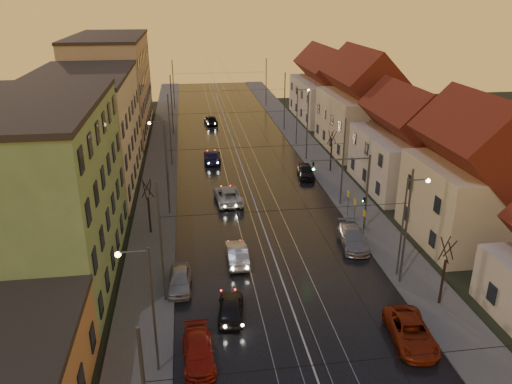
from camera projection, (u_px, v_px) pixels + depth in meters
name	position (u px, v px, depth m)	size (l,w,h in m)	color
ground	(318.00, 381.00, 27.78)	(160.00, 160.00, 0.00)	black
road	(239.00, 160.00, 64.56)	(16.00, 120.00, 0.04)	black
sidewalk_left	(161.00, 163.00, 63.24)	(4.00, 120.00, 0.15)	#4C4C4C
sidewalk_right	(315.00, 156.00, 65.83)	(4.00, 120.00, 0.15)	#4C4C4C
tram_rail_0	(222.00, 160.00, 64.26)	(0.06, 120.00, 0.03)	gray
tram_rail_1	(234.00, 160.00, 64.45)	(0.06, 120.00, 0.03)	gray
tram_rail_2	(245.00, 159.00, 64.64)	(0.06, 120.00, 0.03)	gray
tram_rail_3	(256.00, 159.00, 64.83)	(0.06, 120.00, 0.03)	gray
apartment_left_1	(37.00, 196.00, 35.97)	(10.00, 18.00, 13.00)	#6A8E5A
apartment_left_2	(86.00, 132.00, 54.55)	(10.00, 20.00, 12.00)	beige
apartment_left_3	(112.00, 85.00, 76.26)	(10.00, 24.00, 14.00)	tan
house_right_1	(473.00, 181.00, 41.76)	(8.67, 10.20, 10.80)	beige
house_right_2	(407.00, 147.00, 54.01)	(9.18, 12.24, 9.20)	beige
house_right_3	(361.00, 107.00, 67.38)	(9.18, 14.28, 11.50)	beige
house_right_4	(325.00, 89.00, 84.21)	(9.18, 16.32, 10.00)	beige
catenary_pole_l_1	(161.00, 244.00, 33.27)	(0.16, 0.16, 9.00)	#595B60
catenary_pole_r_1	(406.00, 229.00, 35.50)	(0.16, 0.16, 9.00)	#595B60
catenary_pole_l_2	(167.00, 171.00, 47.07)	(0.16, 0.16, 9.00)	#595B60
catenary_pole_r_2	(343.00, 163.00, 49.30)	(0.16, 0.16, 9.00)	#595B60
catenary_pole_l_3	(170.00, 131.00, 60.86)	(0.16, 0.16, 9.00)	#595B60
catenary_pole_r_3	(307.00, 126.00, 63.09)	(0.16, 0.16, 9.00)	#595B60
catenary_pole_l_4	(172.00, 105.00, 74.66)	(0.16, 0.16, 9.00)	#595B60
catenary_pole_r_4	(285.00, 102.00, 76.89)	(0.16, 0.16, 9.00)	#595B60
catenary_pole_l_5	(173.00, 85.00, 91.21)	(0.16, 0.16, 9.00)	#595B60
catenary_pole_r_5	(266.00, 83.00, 93.44)	(0.16, 0.16, 9.00)	#595B60
street_lamp_0	(147.00, 299.00, 26.63)	(1.75, 0.32, 8.00)	#595B60
street_lamp_1	(407.00, 218.00, 36.35)	(1.75, 0.32, 8.00)	#595B60
street_lamp_2	(163.00, 149.00, 52.38)	(1.75, 0.32, 8.00)	#595B60
street_lamp_3	(299.00, 111.00, 69.45)	(1.75, 0.32, 8.00)	#595B60
traffic_light_mast	(357.00, 184.00, 43.66)	(5.30, 0.32, 7.20)	#595B60
bare_tree_0	(149.00, 208.00, 43.93)	(1.09, 1.09, 5.11)	black
bare_tree_1	(444.00, 273.00, 33.70)	(1.09, 1.09, 5.11)	black
bare_tree_2	(331.00, 152.00, 59.48)	(1.09, 1.09, 5.11)	black
driving_car_0	(231.00, 307.00, 33.12)	(1.65, 4.11, 1.40)	black
driving_car_1	(237.00, 254.00, 39.83)	(1.58, 4.54, 1.50)	#AAABB0
driving_car_2	(228.00, 195.00, 51.36)	(2.55, 5.52, 1.53)	#B6B6B6
driving_car_3	(212.00, 156.00, 63.65)	(2.09, 5.15, 1.49)	#171946
driving_car_4	(211.00, 120.00, 81.83)	(1.83, 4.54, 1.55)	black
parked_left_2	(198.00, 351.00, 29.12)	(1.81, 4.45, 1.29)	#A21C10
parked_left_3	(180.00, 280.00, 36.24)	(1.68, 4.18, 1.42)	#A4A4AA
parked_right_0	(411.00, 332.00, 30.68)	(2.38, 5.16, 1.43)	maroon
parked_right_1	(353.00, 238.00, 42.40)	(2.11, 5.20, 1.51)	#9D9CA2
parked_right_2	(306.00, 171.00, 58.32)	(1.76, 4.37, 1.49)	black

